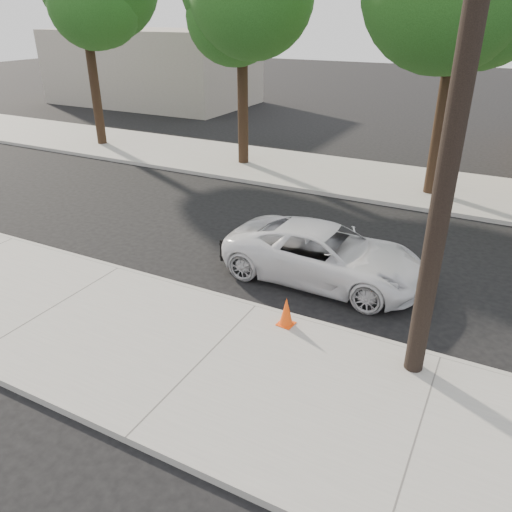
# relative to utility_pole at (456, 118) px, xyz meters

# --- Properties ---
(ground) EXTENTS (120.00, 120.00, 0.00)m
(ground) POSITION_rel_utility_pole_xyz_m (-3.60, 2.70, -4.70)
(ground) COLOR black
(ground) RESTS_ON ground
(near_sidewalk) EXTENTS (90.00, 4.40, 0.15)m
(near_sidewalk) POSITION_rel_utility_pole_xyz_m (-3.60, -1.60, -4.62)
(near_sidewalk) COLOR gray
(near_sidewalk) RESTS_ON ground
(far_sidewalk) EXTENTS (90.00, 5.00, 0.15)m
(far_sidewalk) POSITION_rel_utility_pole_xyz_m (-3.60, 11.20, -4.62)
(far_sidewalk) COLOR gray
(far_sidewalk) RESTS_ON ground
(curb_near) EXTENTS (90.00, 0.12, 0.16)m
(curb_near) POSITION_rel_utility_pole_xyz_m (-3.60, 0.60, -4.62)
(curb_near) COLOR #9E9B93
(curb_near) RESTS_ON ground
(building_far) EXTENTS (14.00, 8.00, 5.00)m
(building_far) POSITION_rel_utility_pole_xyz_m (-23.60, 22.70, -2.20)
(building_far) COLOR gray
(building_far) RESTS_ON ground
(utility_pole) EXTENTS (1.40, 0.34, 9.00)m
(utility_pole) POSITION_rel_utility_pole_xyz_m (0.00, 0.00, 0.00)
(utility_pole) COLOR black
(utility_pole) RESTS_ON near_sidewalk
(tree_a) EXTENTS (4.65, 4.50, 9.00)m
(tree_a) POSITION_rel_utility_pole_xyz_m (-17.40, 10.55, 1.83)
(tree_a) COLOR black
(tree_a) RESTS_ON far_sidewalk
(tree_b) EXTENTS (4.34, 4.20, 8.45)m
(tree_b) POSITION_rel_utility_pole_xyz_m (-9.41, 10.76, 1.45)
(tree_b) COLOR black
(tree_b) RESTS_ON far_sidewalk
(police_cruiser) EXTENTS (5.04, 2.40, 1.39)m
(police_cruiser) POSITION_rel_utility_pole_xyz_m (-2.78, 2.71, -4.00)
(police_cruiser) COLOR silver
(police_cruiser) RESTS_ON ground
(traffic_cone) EXTENTS (0.36, 0.36, 0.64)m
(traffic_cone) POSITION_rel_utility_pole_xyz_m (-2.68, 0.20, -4.24)
(traffic_cone) COLOR #FF4B0D
(traffic_cone) RESTS_ON near_sidewalk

